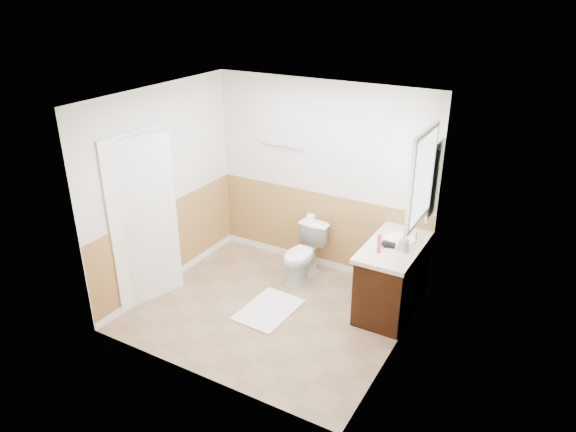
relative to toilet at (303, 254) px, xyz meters
The scene contains 32 objects.
floor 0.91m from the toilet, 89.01° to the right, with size 3.00×3.00×0.00m, color #8C7051.
ceiling 2.30m from the toilet, 89.01° to the right, with size 3.00×3.00×0.00m, color white.
wall_back 1.00m from the toilet, 88.18° to the left, with size 3.00×3.00×0.00m, color silver.
wall_front 2.32m from the toilet, 89.61° to the right, with size 3.00×3.00×0.00m, color silver.
wall_left 1.93m from the toilet, 150.43° to the right, with size 3.00×3.00×0.00m, color silver.
wall_right 1.95m from the toilet, 29.09° to the right, with size 3.00×3.00×0.00m, color silver.
wainscot_back 0.47m from the toilet, 88.13° to the left, with size 3.00×3.00×0.00m, color #A27740.
wainscot_front 2.14m from the toilet, 89.61° to the right, with size 3.00×3.00×0.00m, color #A27740.
wainscot_left 1.70m from the toilet, 150.23° to the right, with size 2.60×2.60×0.00m, color #A27740.
wainscot_right 1.73m from the toilet, 29.29° to the right, with size 2.60×2.60×0.00m, color #A27740.
toilet is the anchor object (origin of this frame).
bath_mat 0.92m from the toilet, 90.00° to the right, with size 0.55×0.80×0.02m, color white.
vanity_cabinet 1.23m from the toilet, ahead, with size 0.55×1.10×0.80m, color black.
vanity_knob_left 0.97m from the toilet, 12.17° to the right, with size 0.03×0.03×0.03m, color #B3B3BA.
vanity_knob_right 0.95m from the toilet, ahead, with size 0.03×0.03×0.03m, color silver.
countertop 1.31m from the toilet, ahead, with size 0.60×1.15×0.05m, color beige.
sink_basin 1.33m from the toilet, ahead, with size 0.36×0.36×0.02m, color white.
faucet 1.52m from the toilet, ahead, with size 0.02×0.02×0.14m, color #BABBC1.
lotion_bottle 1.33m from the toilet, 17.95° to the right, with size 0.05×0.05×0.22m, color #DB3861.
soap_dispenser 1.48m from the toilet, ahead, with size 0.09×0.09×0.19m, color #939BA5.
hair_dryer_body 1.31m from the toilet, ahead, with size 0.07×0.07×0.14m, color black.
hair_dryer_handle 1.27m from the toilet, 10.98° to the right, with size 0.03×0.03×0.07m, color black.
mirror_panel 1.93m from the toilet, ahead, with size 0.02×0.35×0.90m, color silver.
window_frame 2.05m from the toilet, ahead, with size 0.04×0.80×1.00m, color white.
window_glass 2.06m from the toilet, ahead, with size 0.01×0.70×0.90m, color white.
door 2.01m from the toilet, 136.98° to the right, with size 0.05×0.80×2.04m, color white.
door_frame 2.06m from the toilet, 138.50° to the right, with size 0.02×0.92×2.10m, color white.
door_knob 1.74m from the toilet, 144.01° to the right, with size 0.06×0.06×0.06m, color silver.
towel_bar 1.41m from the toilet, 142.88° to the left, with size 0.02×0.02×0.62m, color silver.
tp_holder_bar 0.52m from the toilet, 102.51° to the left, with size 0.02×0.02×0.14m, color silver.
tp_roll 0.52m from the toilet, 102.51° to the left, with size 0.11×0.11×0.10m, color white.
tp_sheet 0.46m from the toilet, 102.51° to the left, with size 0.10×0.01×0.16m, color white.
Camera 1 is at (2.77, -4.46, 3.58)m, focal length 33.01 mm.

